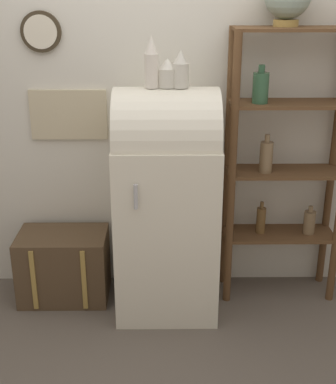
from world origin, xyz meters
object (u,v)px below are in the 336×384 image
Objects in this scene: suitcase_trunk at (64,266)px; vase_center at (167,74)px; vase_right at (181,70)px; refrigerator at (166,198)px; vase_left at (151,64)px.

suitcase_trunk is 3.61× the size of vase_center.
refrigerator is at bearing 175.45° from vase_right.
vase_left is at bearing -179.38° from vase_right.
vase_center is (0.70, -0.07, 1.30)m from suitcase_trunk.
suitcase_trunk is at bearing 173.38° from vase_right.
vase_center is 0.77× the size of vase_right.
suitcase_trunk is at bearing 174.08° from vase_center.
vase_center is (0.09, 0.02, -0.06)m from vase_left.
suitcase_trunk is at bearing 171.43° from vase_left.
suitcase_trunk is 2.00× the size of vase_left.
refrigerator reaches higher than suitcase_trunk.
vase_right is at bearing 0.62° from vase_left.
refrigerator is 0.84m from vase_left.
vase_center is at bearing 59.38° from refrigerator.
suitcase_trunk is at bearing 173.14° from refrigerator.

